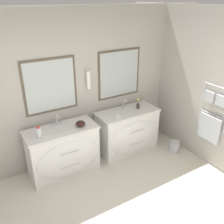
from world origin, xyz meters
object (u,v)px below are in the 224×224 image
at_px(vanity_left, 64,151).
at_px(toiletry_bottle, 39,132).
at_px(flower_vase, 138,104).
at_px(vanity_right, 128,131).
at_px(waste_bin, 174,146).
at_px(amenity_bowl, 80,124).

bearing_deg(vanity_left, toiletry_bottle, -171.69).
height_order(toiletry_bottle, flower_vase, flower_vase).
bearing_deg(toiletry_bottle, vanity_right, 1.85).
relative_size(vanity_right, waste_bin, 5.37).
relative_size(vanity_left, flower_vase, 5.61).
relative_size(toiletry_bottle, flower_vase, 0.89).
xyz_separation_m(vanity_right, toiletry_bottle, (-1.65, -0.05, 0.49)).
distance_m(vanity_right, flower_vase, 0.54).
height_order(vanity_left, toiletry_bottle, toiletry_bottle).
xyz_separation_m(flower_vase, waste_bin, (0.50, -0.54, -0.79)).
bearing_deg(flower_vase, vanity_left, -178.83).
height_order(toiletry_bottle, waste_bin, toiletry_bottle).
bearing_deg(flower_vase, toiletry_bottle, -177.44).
xyz_separation_m(amenity_bowl, waste_bin, (1.70, -0.46, -0.75)).
bearing_deg(toiletry_bottle, vanity_left, 8.31).
bearing_deg(toiletry_bottle, amenity_bowl, 0.28).
xyz_separation_m(vanity_left, waste_bin, (2.01, -0.51, -0.30)).
relative_size(vanity_left, waste_bin, 5.37).
distance_m(vanity_right, toiletry_bottle, 1.72).
bearing_deg(amenity_bowl, waste_bin, -15.22).
bearing_deg(vanity_left, flower_vase, 1.17).
bearing_deg(amenity_bowl, vanity_right, 2.92).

